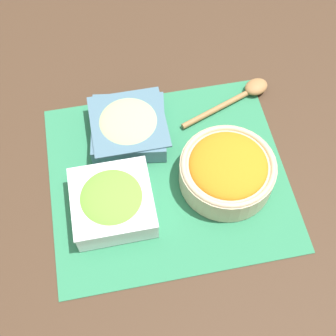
# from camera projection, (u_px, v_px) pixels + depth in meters

# --- Properties ---
(ground_plane) EXTENTS (3.00, 3.00, 0.00)m
(ground_plane) POSITION_uv_depth(u_px,v_px,m) (168.00, 176.00, 0.94)
(ground_plane) COLOR #422D1E
(placemat) EXTENTS (0.47, 0.42, 0.00)m
(placemat) POSITION_uv_depth(u_px,v_px,m) (168.00, 176.00, 0.94)
(placemat) COLOR #2D7A51
(placemat) RESTS_ON ground_plane
(carrot_bowl) EXTENTS (0.18, 0.18, 0.08)m
(carrot_bowl) POSITION_uv_depth(u_px,v_px,m) (227.00, 170.00, 0.90)
(carrot_bowl) COLOR #C6B28E
(carrot_bowl) RESTS_ON placemat
(lettuce_bowl) EXTENTS (0.15, 0.15, 0.06)m
(lettuce_bowl) POSITION_uv_depth(u_px,v_px,m) (112.00, 202.00, 0.87)
(lettuce_bowl) COLOR white
(lettuce_bowl) RESTS_ON placemat
(cucumber_bowl) EXTENTS (0.17, 0.17, 0.05)m
(cucumber_bowl) POSITION_uv_depth(u_px,v_px,m) (129.00, 126.00, 0.96)
(cucumber_bowl) COLOR slate
(cucumber_bowl) RESTS_ON placemat
(wooden_spoon) EXTENTS (0.22, 0.11, 0.02)m
(wooden_spoon) POSITION_uv_depth(u_px,v_px,m) (243.00, 94.00, 1.03)
(wooden_spoon) COLOR #9E7042
(wooden_spoon) RESTS_ON placemat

